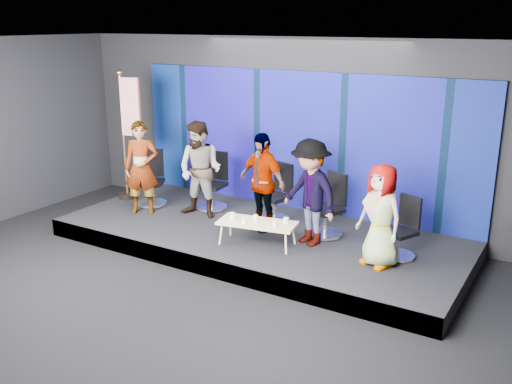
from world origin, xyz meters
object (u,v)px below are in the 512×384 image
(mug_e, at_px, (286,220))
(chair_a, at_px, (152,187))
(panelist_a, at_px, (141,168))
(mug_a, at_px, (232,216))
(panelist_e, at_px, (381,216))
(chair_c, at_px, (277,202))
(panelist_c, at_px, (262,182))
(panelist_d, at_px, (310,193))
(mug_c, at_px, (256,218))
(coffee_table, at_px, (257,224))
(panelist_b, at_px, (200,170))
(mug_d, at_px, (275,224))
(chair_e, at_px, (401,238))
(chair_b, at_px, (213,190))
(flag_stand, at_px, (129,133))
(chair_d, at_px, (328,215))
(mug_b, at_px, (244,220))

(mug_e, bearing_deg, chair_a, 170.30)
(panelist_a, relative_size, mug_a, 17.23)
(chair_a, height_order, panelist_e, panelist_e)
(chair_c, xyz_separation_m, panelist_c, (-0.01, -0.50, 0.50))
(panelist_d, relative_size, mug_c, 18.48)
(coffee_table, bearing_deg, panelist_b, 157.48)
(panelist_a, distance_m, panelist_b, 1.13)
(panelist_b, bearing_deg, mug_d, -24.34)
(panelist_e, height_order, mug_e, panelist_e)
(chair_a, bearing_deg, panelist_e, -36.01)
(chair_a, distance_m, panelist_e, 4.85)
(panelist_c, distance_m, coffee_table, 0.89)
(chair_e, height_order, mug_a, chair_e)
(panelist_a, bearing_deg, panelist_c, -20.36)
(chair_a, height_order, panelist_d, panelist_d)
(chair_b, distance_m, flag_stand, 2.04)
(chair_d, height_order, chair_e, chair_d)
(chair_c, bearing_deg, mug_b, -69.60)
(chair_d, distance_m, mug_d, 1.10)
(chair_b, bearing_deg, chair_a, -164.70)
(flag_stand, bearing_deg, panelist_a, -44.88)
(mug_c, bearing_deg, mug_e, 15.91)
(chair_b, relative_size, flag_stand, 0.42)
(flag_stand, bearing_deg, chair_d, -8.13)
(panelist_b, height_order, panelist_e, panelist_b)
(chair_a, distance_m, mug_d, 3.28)
(chair_a, height_order, panelist_c, panelist_c)
(mug_a, bearing_deg, mug_d, 3.03)
(chair_b, bearing_deg, chair_d, -9.16)
(panelist_a, relative_size, panelist_b, 0.98)
(mug_c, bearing_deg, chair_b, 145.58)
(panelist_d, distance_m, mug_a, 1.32)
(panelist_a, relative_size, mug_d, 20.26)
(panelist_e, bearing_deg, coffee_table, -149.53)
(chair_a, relative_size, panelist_b, 0.61)
(panelist_c, relative_size, mug_a, 16.85)
(mug_d, bearing_deg, mug_a, -176.97)
(panelist_b, bearing_deg, chair_c, 16.74)
(chair_e, relative_size, mug_d, 11.13)
(chair_d, relative_size, mug_e, 11.25)
(chair_b, bearing_deg, coffee_table, -39.15)
(chair_c, relative_size, mug_d, 12.23)
(panelist_c, distance_m, mug_c, 0.79)
(chair_a, height_order, panelist_a, panelist_a)
(chair_b, height_order, panelist_b, panelist_b)
(panelist_a, bearing_deg, mug_b, -39.56)
(mug_a, height_order, mug_e, mug_a)
(chair_a, xyz_separation_m, mug_d, (3.19, -0.77, 0.08))
(mug_b, distance_m, mug_e, 0.66)
(coffee_table, bearing_deg, chair_e, 17.99)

